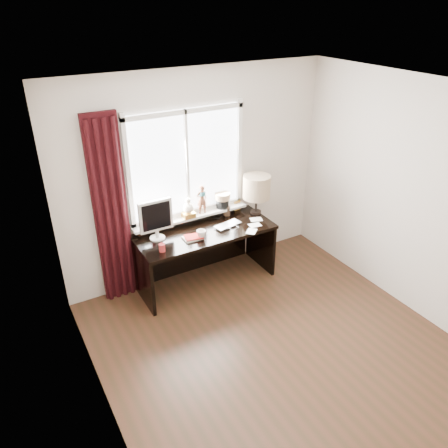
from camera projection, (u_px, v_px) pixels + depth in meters
floor at (289, 359)px, 4.44m from camera, size 3.50×4.00×0.00m
ceiling at (314, 100)px, 3.22m from camera, size 3.50×4.00×0.00m
wall_back at (197, 177)px, 5.37m from camera, size 3.50×0.00×2.60m
wall_left at (102, 315)px, 3.06m from camera, size 0.00×4.00×2.60m
wall_right at (431, 207)px, 4.60m from camera, size 0.00×4.00×2.60m
laptop at (228, 225)px, 5.39m from camera, size 0.38×0.28×0.03m
mug at (201, 234)px, 5.10m from camera, size 0.15×0.15×0.11m
red_cup at (162, 248)px, 4.85m from camera, size 0.07×0.07×0.09m
window at (189, 180)px, 5.26m from camera, size 1.52×0.20×1.40m
curtain at (111, 214)px, 4.88m from camera, size 0.38×0.09×2.25m
desk at (202, 244)px, 5.48m from camera, size 1.70×0.70×0.75m
monitor at (156, 217)px, 4.99m from camera, size 0.40×0.18×0.49m
notebook_stack at (193, 237)px, 5.11m from camera, size 0.24×0.19×0.03m
brush_holder at (227, 211)px, 5.64m from camera, size 0.09×0.09×0.25m
icon_frame at (237, 206)px, 5.77m from camera, size 0.10×0.04×0.13m
table_lamp at (257, 187)px, 5.55m from camera, size 0.35×0.35×0.52m
loose_papers at (254, 225)px, 5.41m from camera, size 0.40×0.40×0.00m
desk_cables at (230, 223)px, 5.46m from camera, size 0.26×0.48×0.01m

